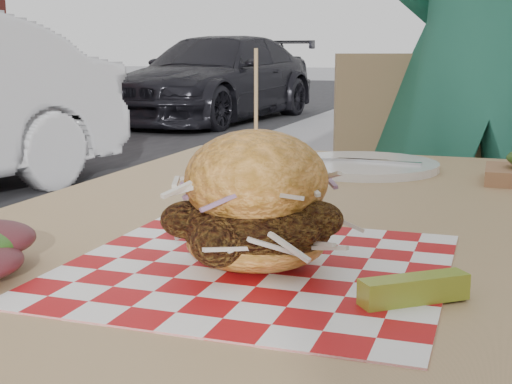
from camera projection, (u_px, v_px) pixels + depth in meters
diner at (480, 61)px, 1.87m from camera, size 0.73×0.54×1.86m
car_dark at (216, 78)px, 9.81m from camera, size 2.09×4.18×1.17m
patio_table at (305, 276)px, 0.92m from camera, size 0.80×1.20×0.75m
patio_chair at (391, 204)px, 1.91m from camera, size 0.54×0.54×0.95m
paper_liner at (256, 267)px, 0.69m from camera, size 0.36×0.36×0.00m
sandwich at (256, 208)px, 0.68m from camera, size 0.18×0.18×0.21m
pickle_spear at (414, 289)px, 0.59m from camera, size 0.09×0.08×0.02m
place_setting at (362, 165)px, 1.27m from camera, size 0.27×0.27×0.02m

